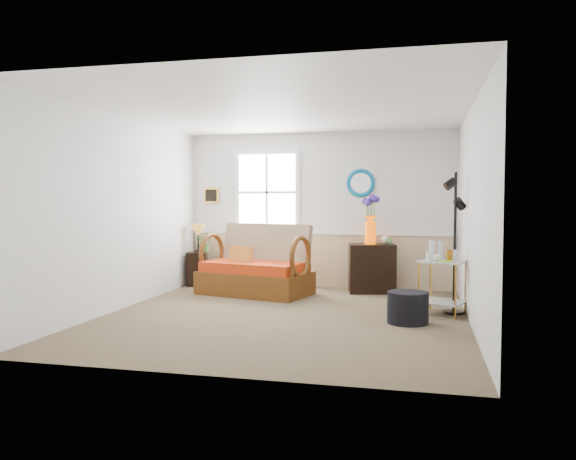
% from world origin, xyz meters
% --- Properties ---
extents(floor, '(4.50, 5.00, 0.01)m').
position_xyz_m(floor, '(0.00, 0.00, 0.00)').
color(floor, brown).
rests_on(floor, ground).
extents(ceiling, '(4.50, 5.00, 0.01)m').
position_xyz_m(ceiling, '(0.00, 0.00, 2.60)').
color(ceiling, white).
rests_on(ceiling, walls).
extents(walls, '(4.51, 5.01, 2.60)m').
position_xyz_m(walls, '(0.00, 0.00, 1.30)').
color(walls, silver).
rests_on(walls, floor).
extents(wainscot, '(4.46, 0.02, 0.90)m').
position_xyz_m(wainscot, '(0.00, 2.48, 0.45)').
color(wainscot, tan).
rests_on(wainscot, walls).
extents(chair_rail, '(4.46, 0.04, 0.06)m').
position_xyz_m(chair_rail, '(0.00, 2.47, 0.92)').
color(chair_rail, white).
rests_on(chair_rail, walls).
extents(window, '(1.14, 0.06, 1.44)m').
position_xyz_m(window, '(-0.90, 2.47, 1.60)').
color(window, white).
rests_on(window, walls).
extents(picture, '(0.28, 0.03, 0.28)m').
position_xyz_m(picture, '(-1.92, 2.48, 1.55)').
color(picture, gold).
rests_on(picture, walls).
extents(mirror, '(0.47, 0.07, 0.47)m').
position_xyz_m(mirror, '(0.70, 2.48, 1.75)').
color(mirror, '#0A91C9').
rests_on(mirror, walls).
extents(loveseat, '(1.84, 1.31, 1.09)m').
position_xyz_m(loveseat, '(-0.84, 1.52, 0.54)').
color(loveseat, brown).
rests_on(loveseat, floor).
extents(throw_pillow, '(0.40, 0.24, 0.39)m').
position_xyz_m(throw_pillow, '(-1.06, 1.49, 0.55)').
color(throw_pillow, '#D65E10').
rests_on(throw_pillow, loveseat).
extents(lamp_stand, '(0.40, 0.40, 0.58)m').
position_xyz_m(lamp_stand, '(-2.05, 2.12, 0.29)').
color(lamp_stand, black).
rests_on(lamp_stand, floor).
extents(table_lamp, '(0.37, 0.37, 0.49)m').
position_xyz_m(table_lamp, '(-2.02, 2.10, 0.82)').
color(table_lamp, gold).
rests_on(table_lamp, lamp_stand).
extents(potted_plant, '(0.45, 0.46, 0.27)m').
position_xyz_m(potted_plant, '(-1.93, 2.18, 0.71)').
color(potted_plant, '#457A35').
rests_on(potted_plant, lamp_stand).
extents(cabinet, '(0.79, 0.59, 0.77)m').
position_xyz_m(cabinet, '(0.92, 2.11, 0.38)').
color(cabinet, black).
rests_on(cabinet, floor).
extents(flower_vase, '(0.30, 0.30, 0.76)m').
position_xyz_m(flower_vase, '(0.90, 2.10, 1.15)').
color(flower_vase, '#E94F00').
rests_on(flower_vase, cabinet).
extents(side_table, '(0.70, 0.70, 0.70)m').
position_xyz_m(side_table, '(1.95, 0.59, 0.35)').
color(side_table, '#BC822D').
rests_on(side_table, floor).
extents(tabletop_items, '(0.44, 0.44, 0.25)m').
position_xyz_m(tabletop_items, '(1.93, 0.62, 0.82)').
color(tabletop_items, silver).
rests_on(tabletop_items, side_table).
extents(floor_lamp, '(0.34, 0.34, 1.82)m').
position_xyz_m(floor_lamp, '(2.10, 0.68, 0.91)').
color(floor_lamp, black).
rests_on(floor_lamp, floor).
extents(ottoman, '(0.60, 0.60, 0.38)m').
position_xyz_m(ottoman, '(1.53, -0.06, 0.19)').
color(ottoman, black).
rests_on(ottoman, floor).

